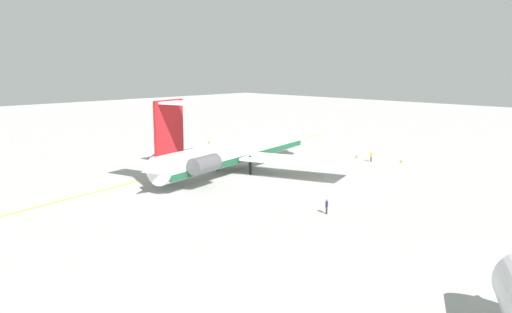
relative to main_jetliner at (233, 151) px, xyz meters
name	(u,v)px	position (x,y,z in m)	size (l,w,h in m)	color
ground	(234,161)	(-6.68, -7.00, -3.26)	(295.75, 295.75, 0.00)	#ADADA8
main_jetliner	(233,151)	(0.00, 0.00, 0.00)	(40.69, 36.30, 11.96)	white
ground_crew_near_nose	(371,155)	(-22.48, 10.22, -2.19)	(0.42, 0.27, 1.69)	black
ground_crew_near_tail	(327,205)	(8.02, 23.64, -2.18)	(0.43, 0.27, 1.71)	black
safety_cone_nose	(357,156)	(-23.79, 6.45, -2.99)	(0.40, 0.40, 0.55)	#EA590F
safety_cone_wingtip	(401,161)	(-25.28, 14.30, -2.99)	(0.40, 0.40, 0.55)	#EA590F
safety_cone_tail	(209,142)	(-16.52, -25.09, -2.99)	(0.40, 0.40, 0.55)	#EA590F
taxiway_centreline	(204,164)	(-1.12, -8.28, -3.26)	(92.03, 0.36, 0.01)	gold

